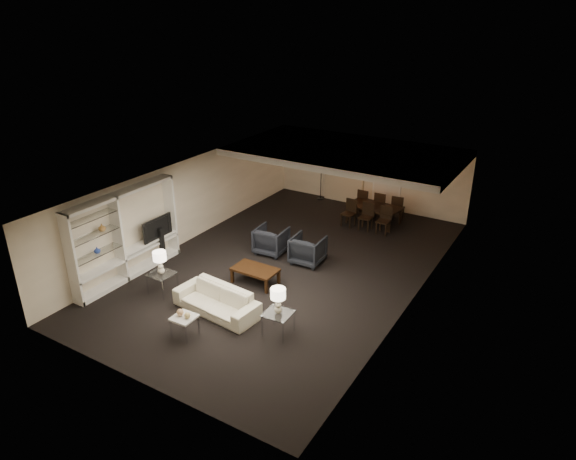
% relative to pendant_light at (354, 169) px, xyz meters
% --- Properties ---
extents(floor, '(11.00, 11.00, 0.00)m').
position_rel_pendant_light_xyz_m(floor, '(-0.30, -3.50, -1.92)').
color(floor, black).
rests_on(floor, ground).
extents(ceiling, '(7.00, 11.00, 0.02)m').
position_rel_pendant_light_xyz_m(ceiling, '(-0.30, -3.50, 0.58)').
color(ceiling, silver).
rests_on(ceiling, ground).
extents(wall_back, '(7.00, 0.02, 2.50)m').
position_rel_pendant_light_xyz_m(wall_back, '(-0.30, 2.00, -0.67)').
color(wall_back, beige).
rests_on(wall_back, ground).
extents(wall_front, '(7.00, 0.02, 2.50)m').
position_rel_pendant_light_xyz_m(wall_front, '(-0.30, -9.00, -0.67)').
color(wall_front, beige).
rests_on(wall_front, ground).
extents(wall_left, '(0.02, 11.00, 2.50)m').
position_rel_pendant_light_xyz_m(wall_left, '(-3.80, -3.50, -0.67)').
color(wall_left, beige).
rests_on(wall_left, ground).
extents(wall_right, '(0.02, 11.00, 2.50)m').
position_rel_pendant_light_xyz_m(wall_right, '(3.20, -3.50, -0.67)').
color(wall_right, beige).
rests_on(wall_right, ground).
extents(ceiling_soffit, '(7.00, 4.00, 0.20)m').
position_rel_pendant_light_xyz_m(ceiling_soffit, '(-0.30, 0.00, 0.48)').
color(ceiling_soffit, silver).
rests_on(ceiling_soffit, ceiling).
extents(curtains, '(1.50, 0.12, 2.40)m').
position_rel_pendant_light_xyz_m(curtains, '(-1.20, 1.92, -0.72)').
color(curtains, beige).
rests_on(curtains, wall_back).
extents(door, '(0.90, 0.05, 2.10)m').
position_rel_pendant_light_xyz_m(door, '(0.40, 1.97, -0.87)').
color(door, silver).
rests_on(door, wall_back).
extents(painting, '(0.95, 0.04, 0.65)m').
position_rel_pendant_light_xyz_m(painting, '(1.80, 1.96, -0.37)').
color(painting, '#142D38').
rests_on(painting, wall_back).
extents(media_unit, '(0.38, 3.40, 2.35)m').
position_rel_pendant_light_xyz_m(media_unit, '(-3.61, -6.10, -0.74)').
color(media_unit, white).
rests_on(media_unit, wall_left).
extents(pendant_light, '(0.52, 0.52, 0.24)m').
position_rel_pendant_light_xyz_m(pendant_light, '(0.00, 0.00, 0.00)').
color(pendant_light, '#D8591E').
rests_on(pendant_light, ceiling_soffit).
extents(sofa, '(2.18, 1.03, 0.62)m').
position_rel_pendant_light_xyz_m(sofa, '(-0.56, -6.30, -1.61)').
color(sofa, beige).
rests_on(sofa, floor).
extents(coffee_table, '(1.16, 0.68, 0.42)m').
position_rel_pendant_light_xyz_m(coffee_table, '(-0.56, -4.70, -1.71)').
color(coffee_table, black).
rests_on(coffee_table, floor).
extents(armchair_left, '(0.90, 0.93, 0.79)m').
position_rel_pendant_light_xyz_m(armchair_left, '(-1.16, -3.00, -1.53)').
color(armchair_left, black).
rests_on(armchair_left, floor).
extents(armchair_right, '(0.89, 0.91, 0.79)m').
position_rel_pendant_light_xyz_m(armchair_right, '(0.04, -3.00, -1.53)').
color(armchair_right, black).
rests_on(armchair_right, floor).
extents(side_table_left, '(0.59, 0.59, 0.54)m').
position_rel_pendant_light_xyz_m(side_table_left, '(-2.26, -6.30, -1.65)').
color(side_table_left, white).
rests_on(side_table_left, floor).
extents(side_table_right, '(0.61, 0.61, 0.54)m').
position_rel_pendant_light_xyz_m(side_table_right, '(1.14, -6.30, -1.65)').
color(side_table_right, silver).
rests_on(side_table_right, floor).
extents(table_lamp_left, '(0.35, 0.35, 0.60)m').
position_rel_pendant_light_xyz_m(table_lamp_left, '(-2.26, -6.30, -1.08)').
color(table_lamp_left, beige).
rests_on(table_lamp_left, side_table_left).
extents(table_lamp_right, '(0.33, 0.33, 0.60)m').
position_rel_pendant_light_xyz_m(table_lamp_right, '(1.14, -6.30, -1.08)').
color(table_lamp_right, beige).
rests_on(table_lamp_right, side_table_right).
extents(marble_table, '(0.49, 0.49, 0.48)m').
position_rel_pendant_light_xyz_m(marble_table, '(-0.56, -7.40, -1.68)').
color(marble_table, white).
rests_on(marble_table, floor).
extents(gold_gourd_a, '(0.15, 0.15, 0.15)m').
position_rel_pendant_light_xyz_m(gold_gourd_a, '(-0.66, -7.40, -1.36)').
color(gold_gourd_a, tan).
rests_on(gold_gourd_a, marble_table).
extents(gold_gourd_b, '(0.14, 0.14, 0.14)m').
position_rel_pendant_light_xyz_m(gold_gourd_b, '(-0.46, -7.40, -1.37)').
color(gold_gourd_b, '#D3B76F').
rests_on(gold_gourd_b, marble_table).
extents(television, '(1.03, 0.14, 0.59)m').
position_rel_pendant_light_xyz_m(television, '(-3.58, -5.12, -0.87)').
color(television, black).
rests_on(television, media_unit).
extents(vase_blue, '(0.16, 0.16, 0.16)m').
position_rel_pendant_light_xyz_m(vase_blue, '(-3.61, -7.02, -0.78)').
color(vase_blue, '#2540A3').
rests_on(vase_blue, media_unit).
extents(vase_amber, '(0.18, 0.18, 0.19)m').
position_rel_pendant_light_xyz_m(vase_amber, '(-3.61, -6.78, -0.27)').
color(vase_amber, '#AF7B3A').
rests_on(vase_amber, media_unit).
extents(floor_speaker, '(0.12, 0.12, 1.05)m').
position_rel_pendant_light_xyz_m(floor_speaker, '(-3.41, -5.08, -1.39)').
color(floor_speaker, black).
rests_on(floor_speaker, floor).
extents(dining_table, '(1.79, 1.16, 0.59)m').
position_rel_pendant_light_xyz_m(dining_table, '(0.51, 0.58, -1.62)').
color(dining_table, black).
rests_on(dining_table, floor).
extents(chair_nl, '(0.44, 0.44, 0.88)m').
position_rel_pendant_light_xyz_m(chair_nl, '(-0.09, -0.07, -1.48)').
color(chair_nl, black).
rests_on(chair_nl, floor).
extents(chair_nm, '(0.41, 0.41, 0.88)m').
position_rel_pendant_light_xyz_m(chair_nm, '(0.51, -0.07, -1.48)').
color(chair_nm, black).
rests_on(chair_nm, floor).
extents(chair_nr, '(0.42, 0.42, 0.88)m').
position_rel_pendant_light_xyz_m(chair_nr, '(1.11, -0.07, -1.48)').
color(chair_nr, black).
rests_on(chair_nr, floor).
extents(chair_fl, '(0.43, 0.43, 0.88)m').
position_rel_pendant_light_xyz_m(chair_fl, '(-0.09, 1.23, -1.48)').
color(chair_fl, black).
rests_on(chair_fl, floor).
extents(chair_fm, '(0.42, 0.42, 0.88)m').
position_rel_pendant_light_xyz_m(chair_fm, '(0.51, 1.23, -1.48)').
color(chair_fm, black).
rests_on(chair_fm, floor).
extents(chair_fr, '(0.44, 0.44, 0.88)m').
position_rel_pendant_light_xyz_m(chair_fr, '(1.11, 1.23, -1.48)').
color(chair_fr, black).
rests_on(chair_fr, floor).
extents(floor_lamp, '(0.30, 0.30, 1.77)m').
position_rel_pendant_light_xyz_m(floor_lamp, '(-2.02, 1.70, -1.04)').
color(floor_lamp, black).
rests_on(floor_lamp, floor).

